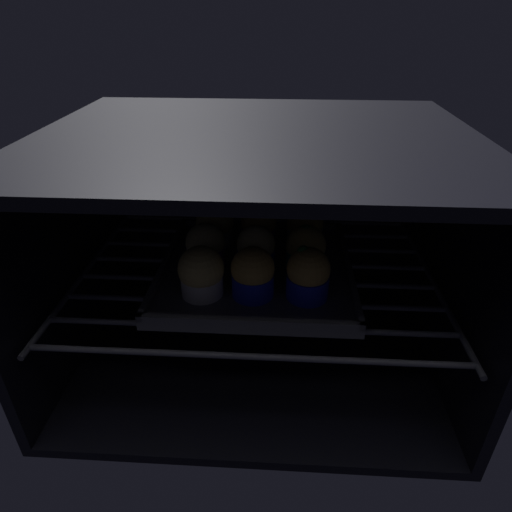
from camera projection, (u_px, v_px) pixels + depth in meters
oven_cavity at (258, 240)px, 70.56cm from camera, size 59.00×47.00×37.00cm
oven_rack at (256, 272)px, 68.60cm from camera, size 54.80×42.00×0.80cm
baking_tray at (256, 270)px, 67.07cm from camera, size 28.80×28.80×2.20cm
muffin_row0_col0 at (201, 273)px, 59.18cm from camera, size 6.34×6.34×7.19cm
muffin_row0_col1 at (255, 274)px, 58.91cm from camera, size 5.96×5.96×7.24cm
muffin_row0_col2 at (308, 275)px, 58.52cm from camera, size 5.89×5.89×7.54cm
muffin_row1_col0 at (206, 247)px, 65.82cm from camera, size 5.95×5.95×6.94cm
muffin_row1_col1 at (256, 250)px, 64.90cm from camera, size 5.81×5.81×7.09cm
muffin_row1_col2 at (306, 249)px, 65.10cm from camera, size 6.02×6.02×7.05cm
muffin_row2_col0 at (215, 225)px, 72.20cm from camera, size 6.31×6.31×7.10cm
muffin_row2_col1 at (260, 226)px, 71.49cm from camera, size 5.90×5.90×7.27cm
muffin_row2_col2 at (305, 227)px, 71.33cm from camera, size 5.96×5.96×7.38cm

